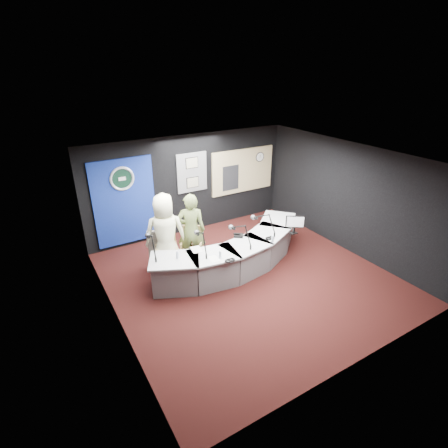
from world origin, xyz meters
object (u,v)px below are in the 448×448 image
armchair_right (192,246)px  person_man (165,234)px  armchair_left (167,254)px  broadcast_desk (235,254)px  person_woman (191,231)px

armchair_right → person_man: size_ratio=0.54×
armchair_right → person_man: (-0.62, 0.07, 0.44)m
armchair_left → armchair_right: 0.63m
armchair_left → armchair_right: size_ratio=0.81×
armchair_right → person_man: person_man is taller
armchair_left → person_man: 0.54m
broadcast_desk → armchair_left: bearing=153.1°
broadcast_desk → armchair_left: armchair_left is taller
armchair_right → person_woman: (0.00, 0.00, 0.40)m
armchair_right → armchair_left: bearing=-153.3°
broadcast_desk → person_woman: 1.18m
armchair_right → person_woman: bearing=0.0°
person_man → person_woman: bearing=-168.3°
armchair_right → person_woman: size_ratio=0.56×
person_man → person_woman: 0.63m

